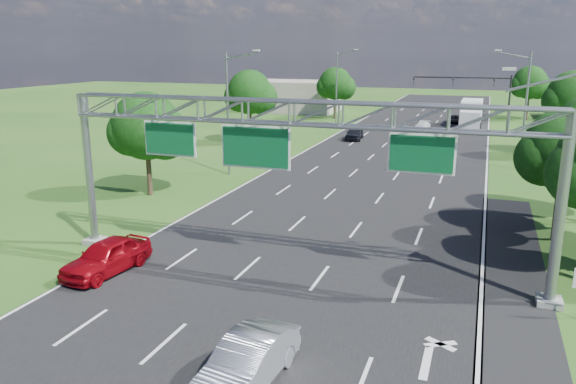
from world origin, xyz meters
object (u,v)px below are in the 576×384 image
at_px(traffic_signal, 481,89).
at_px(silver_sedan, 247,362).
at_px(red_coupe, 107,256).
at_px(sign_gantry, 293,126).
at_px(box_truck, 471,114).

height_order(traffic_signal, silver_sedan, traffic_signal).
xyz_separation_m(traffic_signal, red_coupe, (-15.31, -56.17, -4.36)).
relative_size(sign_gantry, box_truck, 2.55).
xyz_separation_m(traffic_signal, silver_sedan, (-5.47, -62.31, -4.39)).
height_order(red_coupe, box_truck, box_truck).
relative_size(red_coupe, box_truck, 0.51).
xyz_separation_m(silver_sedan, box_truck, (4.47, 64.82, 0.90)).
distance_m(silver_sedan, box_truck, 64.98).
xyz_separation_m(sign_gantry, traffic_signal, (7.15, 53.00, -1.72)).
bearing_deg(silver_sedan, sign_gantry, 105.65).
bearing_deg(box_truck, traffic_signal, -67.93).
relative_size(sign_gantry, silver_sedan, 4.98).
distance_m(sign_gantry, silver_sedan, 11.27).
relative_size(sign_gantry, red_coupe, 4.95).
height_order(red_coupe, silver_sedan, red_coupe).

